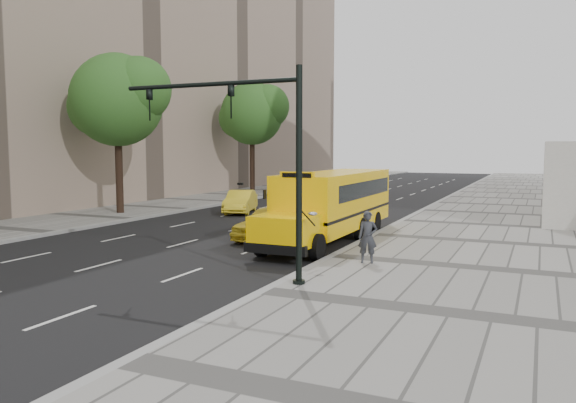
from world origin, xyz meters
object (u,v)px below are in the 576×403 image
at_px(tree_c, 253,113).
at_px(school_bus, 334,200).
at_px(tree_b, 118,99).
at_px(pedestrian, 368,237).
at_px(taxi_near, 271,222).
at_px(taxi_far, 240,202).
at_px(traffic_signal, 255,147).

relative_size(tree_c, school_bus, 0.85).
xyz_separation_m(tree_c, school_bus, (14.90, -20.40, -5.38)).
relative_size(tree_b, pedestrian, 5.44).
bearing_deg(taxi_near, taxi_far, 131.26).
height_order(taxi_near, pedestrian, pedestrian).
height_order(taxi_far, pedestrian, pedestrian).
distance_m(tree_c, traffic_signal, 33.27).
relative_size(taxi_far, pedestrian, 2.41).
bearing_deg(tree_c, taxi_near, -60.25).
height_order(tree_c, school_bus, tree_c).
relative_size(tree_b, traffic_signal, 1.52).
relative_size(tree_c, pedestrian, 5.51).
distance_m(tree_c, taxi_near, 25.63).
bearing_deg(school_bus, taxi_near, -155.85).
relative_size(taxi_near, pedestrian, 2.52).
distance_m(school_bus, taxi_far, 11.55).
bearing_deg(tree_c, traffic_signal, -61.93).
height_order(taxi_near, taxi_far, taxi_near).
bearing_deg(traffic_signal, tree_b, 142.26).
distance_m(tree_c, taxi_far, 15.78).
bearing_deg(taxi_near, tree_b, 164.99).
xyz_separation_m(taxi_near, taxi_far, (-6.30, 8.46, -0.06)).
relative_size(pedestrian, traffic_signal, 0.28).
bearing_deg(tree_c, tree_b, -90.00).
bearing_deg(taxi_near, traffic_signal, -62.36).
bearing_deg(taxi_far, taxi_near, -71.61).
distance_m(tree_b, school_bus, 16.11).
height_order(school_bus, pedestrian, school_bus).
xyz_separation_m(tree_b, pedestrian, (17.97, -8.39, -5.95)).
height_order(tree_c, pedestrian, tree_c).
bearing_deg(traffic_signal, taxi_near, 113.06).
relative_size(tree_b, school_bus, 0.84).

